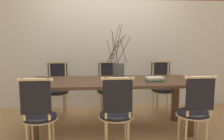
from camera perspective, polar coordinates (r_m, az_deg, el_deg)
The scene contains 11 objects.
ground_plane at distance 3.74m, azimuth 0.00°, elevation -13.43°, with size 16.00×16.00×0.00m, color #A87F51.
wall_rear at distance 4.67m, azimuth -1.17°, elevation 11.00°, with size 12.00×0.06×3.20m.
dining_table at distance 3.55m, azimuth 0.00°, elevation -4.05°, with size 2.28×0.82×0.73m.
chair_near_leftend at distance 2.98m, azimuth -16.38°, elevation -9.50°, with size 0.41×0.41×0.91m.
chair_near_left at distance 2.93m, azimuth 1.12°, elevation -9.46°, with size 0.41×0.41×0.91m.
chair_near_center at distance 3.16m, azimuth 18.42°, elevation -8.58°, with size 0.41×0.41×0.91m.
chair_far_leftend at distance 4.28m, azimuth -12.43°, elevation -3.91°, with size 0.41×0.41×0.91m.
chair_far_left at distance 4.24m, azimuth -0.81°, elevation -3.81°, with size 0.41×0.41×0.91m.
chair_far_center at distance 4.40m, azimuth 11.34°, elevation -3.53°, with size 0.41×0.41×0.91m.
vase_centerpiece at distance 3.57m, azimuth 1.51°, elevation -0.05°, with size 0.34×0.33×0.78m.
book_stack at distance 3.54m, azimuth 9.76°, elevation -2.03°, with size 0.25×0.19×0.06m.
Camera 1 is at (-0.27, -3.46, 1.40)m, focal length 40.00 mm.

